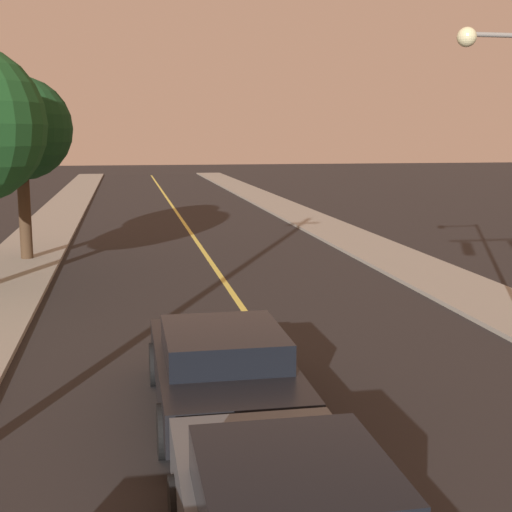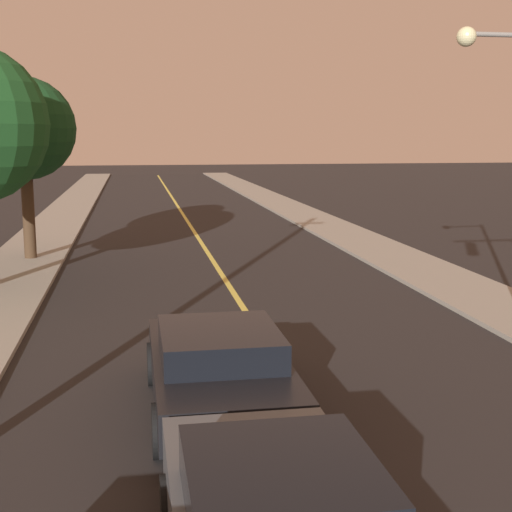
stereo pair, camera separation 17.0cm
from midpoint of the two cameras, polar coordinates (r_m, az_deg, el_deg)
name	(u,v)px [view 1 (the left image)]	position (r m, az deg, el deg)	size (l,w,h in m)	color
road_surface	(179,216)	(37.23, -6.30, 3.20)	(9.80, 80.00, 0.01)	black
sidewalk_left	(57,217)	(37.30, -15.77, 2.99)	(2.50, 80.00, 0.12)	gray
sidewalk_right	(294,213)	(38.16, 2.96, 3.48)	(2.50, 80.00, 0.12)	gray
car_near_lane_second	(222,367)	(10.82, -3.17, -8.85)	(2.08, 4.48, 1.36)	black
tree_left_far	(20,130)	(24.58, -18.54, 9.57)	(3.33, 3.33, 5.91)	#3D2B1C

